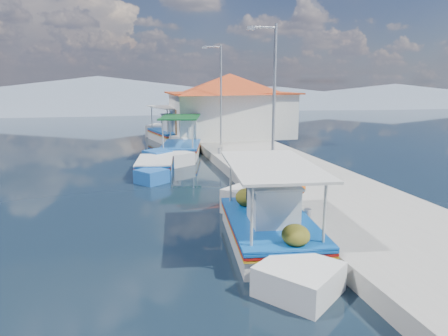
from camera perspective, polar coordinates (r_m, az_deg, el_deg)
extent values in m
plane|color=black|center=(13.81, -8.47, -6.35)|extent=(160.00, 160.00, 0.00)
cube|color=#9F9E95|center=(20.72, 6.30, 0.68)|extent=(5.00, 44.00, 0.50)
cylinder|color=#A5A8AD|center=(11.80, 11.74, -6.40)|extent=(0.20, 0.20, 0.30)
cylinder|color=#A5A8AD|center=(16.27, 4.20, -1.02)|extent=(0.20, 0.20, 0.30)
cylinder|color=#A5A8AD|center=(21.94, -0.64, 2.46)|extent=(0.20, 0.20, 0.30)
cylinder|color=#A5A8AD|center=(27.75, -3.48, 4.49)|extent=(0.20, 0.20, 0.30)
cube|color=silver|center=(11.22, 6.48, -9.59)|extent=(2.60, 4.38, 0.91)
cube|color=silver|center=(13.54, 1.14, -5.15)|extent=(2.13, 2.13, 1.01)
cube|color=silver|center=(9.16, 14.40, -15.17)|extent=(2.07, 2.07, 0.86)
cube|color=#0C4B9D|center=(11.07, 6.53, -7.57)|extent=(2.68, 4.51, 0.06)
cube|color=#9B100D|center=(11.10, 6.52, -7.94)|extent=(2.68, 4.51, 0.05)
cube|color=gold|center=(11.12, 6.51, -8.26)|extent=(2.68, 4.51, 0.04)
cube|color=#0C4B9D|center=(11.05, 6.54, -7.24)|extent=(2.69, 4.47, 0.05)
cube|color=brown|center=(11.06, 6.53, -7.38)|extent=(2.42, 4.28, 0.05)
cube|color=silver|center=(10.66, 7.31, -5.18)|extent=(1.30, 1.38, 1.05)
cube|color=silver|center=(10.51, 7.39, -2.34)|extent=(1.42, 1.48, 0.06)
cylinder|color=beige|center=(12.05, -0.76, -1.86)|extent=(0.07, 0.07, 1.53)
cylinder|color=beige|center=(12.71, 6.39, -1.19)|extent=(0.07, 0.07, 1.53)
cylinder|color=beige|center=(8.98, 6.97, -6.91)|extent=(0.07, 0.07, 1.53)
cylinder|color=beige|center=(9.85, 15.73, -5.55)|extent=(0.07, 0.07, 1.53)
cube|color=silver|center=(10.65, 6.73, 0.41)|extent=(2.70, 4.39, 0.07)
ellipsoid|color=#3F4913|center=(11.97, 1.98, -4.40)|extent=(0.73, 0.80, 0.55)
ellipsoid|color=#3F4913|center=(12.67, 3.94, -3.69)|extent=(0.61, 0.67, 0.46)
ellipsoid|color=#3F4913|center=(9.68, 12.33, -8.96)|extent=(0.65, 0.72, 0.49)
sphere|color=#E75807|center=(11.78, 9.48, -2.60)|extent=(0.38, 0.38, 0.38)
cube|color=silver|center=(23.94, -6.10, 2.17)|extent=(2.86, 4.15, 0.96)
cube|color=silver|center=(26.27, -8.14, 3.28)|extent=(2.01, 2.01, 1.07)
cube|color=silver|center=(21.71, -3.72, 1.18)|extent=(1.95, 1.95, 0.91)
cube|color=#0C4B9D|center=(23.87, -6.12, 3.23)|extent=(2.95, 4.27, 0.06)
cube|color=#9B100D|center=(23.88, -6.12, 3.03)|extent=(2.95, 4.27, 0.05)
cube|color=gold|center=(23.89, -6.11, 2.87)|extent=(2.95, 4.27, 0.04)
cube|color=#1C57AA|center=(23.86, -6.13, 3.39)|extent=(2.96, 4.24, 0.05)
cube|color=brown|center=(23.86, -6.12, 3.32)|extent=(2.69, 4.04, 0.05)
cylinder|color=beige|center=(24.96, -9.25, 5.50)|extent=(0.07, 0.07, 1.62)
cylinder|color=beige|center=(25.51, -5.77, 5.74)|extent=(0.07, 0.07, 1.62)
cylinder|color=beige|center=(21.99, -6.62, 4.70)|extent=(0.07, 0.07, 1.62)
cylinder|color=beige|center=(22.62, -2.77, 4.97)|extent=(0.07, 0.07, 1.62)
cube|color=#0D451D|center=(23.67, -6.21, 7.21)|extent=(2.96, 4.17, 0.07)
cube|color=#1C57AA|center=(19.79, -9.76, -0.13)|extent=(2.04, 3.26, 0.85)
cube|color=#1C57AA|center=(21.74, -10.95, 1.22)|extent=(1.63, 1.63, 0.94)
cube|color=#1C57AA|center=(17.91, -8.37, -1.38)|extent=(1.58, 1.58, 0.81)
cube|color=#0C4B9D|center=(19.71, -9.80, 0.99)|extent=(2.10, 3.36, 0.05)
cube|color=#9B100D|center=(19.73, -9.79, 0.79)|extent=(2.10, 3.36, 0.04)
cube|color=gold|center=(19.74, -9.78, 0.61)|extent=(2.10, 3.36, 0.04)
cube|color=silver|center=(19.70, -9.80, 1.17)|extent=(2.12, 3.33, 0.04)
cube|color=brown|center=(19.71, -9.80, 1.09)|extent=(1.91, 3.18, 0.04)
cube|color=silver|center=(30.21, -7.41, 4.25)|extent=(3.23, 4.82, 1.04)
cube|color=silver|center=(33.10, -6.87, 5.19)|extent=(2.29, 2.29, 1.15)
cube|color=silver|center=(27.40, -8.06, 3.43)|extent=(2.23, 2.23, 0.99)
cube|color=#0C4B9D|center=(30.15, -7.44, 5.16)|extent=(3.32, 4.97, 0.07)
cube|color=#9B100D|center=(30.16, -7.43, 5.00)|extent=(3.32, 4.97, 0.05)
cube|color=gold|center=(30.17, -7.43, 4.85)|extent=(3.32, 4.97, 0.04)
cube|color=#0C4B9D|center=(30.14, -7.44, 5.31)|extent=(3.34, 4.93, 0.05)
cube|color=brown|center=(30.15, -7.44, 5.25)|extent=(3.03, 4.70, 0.05)
cube|color=silver|center=(29.75, -7.54, 6.32)|extent=(1.55, 1.67, 1.21)
cube|color=silver|center=(29.70, -7.58, 7.52)|extent=(1.69, 1.80, 0.07)
cylinder|color=beige|center=(32.00, -8.77, 7.19)|extent=(0.08, 0.08, 1.76)
cylinder|color=beige|center=(31.81, -5.45, 7.24)|extent=(0.08, 0.08, 1.76)
cylinder|color=beige|center=(28.34, -9.76, 6.52)|extent=(0.08, 0.08, 1.76)
cylinder|color=beige|center=(28.12, -6.02, 6.59)|extent=(0.08, 0.08, 1.76)
cube|color=silver|center=(29.99, -7.53, 8.58)|extent=(3.34, 4.85, 0.08)
cube|color=white|center=(29.09, 0.81, 7.54)|extent=(8.00, 6.00, 3.00)
cube|color=#C13B1A|center=(29.01, 0.82, 10.59)|extent=(8.64, 6.48, 0.10)
pyramid|color=#C13B1A|center=(29.00, 0.83, 11.87)|extent=(10.49, 10.49, 1.40)
cube|color=brown|center=(27.41, -6.77, 6.12)|extent=(0.06, 1.00, 2.00)
cube|color=#0C4B9D|center=(29.83, -7.41, 7.75)|extent=(0.06, 1.20, 0.90)
cylinder|color=#A5A8AD|center=(16.13, 7.09, 9.04)|extent=(0.12, 0.12, 6.00)
cylinder|color=#A5A8AD|center=(16.06, 5.61, 19.25)|extent=(1.00, 0.08, 0.08)
cube|color=#A5A8AD|center=(15.90, 3.80, 19.17)|extent=(0.30, 0.14, 0.14)
cylinder|color=#A5A8AD|center=(24.74, -0.44, 10.20)|extent=(0.12, 0.12, 6.00)
cylinder|color=#A5A8AD|center=(24.70, -1.63, 16.81)|extent=(1.00, 0.08, 0.08)
cube|color=#A5A8AD|center=(24.59, -2.82, 16.70)|extent=(0.30, 0.14, 0.14)
cone|color=slate|center=(69.19, -17.31, 10.07)|extent=(96.00, 96.00, 5.50)
cone|color=slate|center=(73.89, 6.99, 9.96)|extent=(76.80, 76.80, 3.80)
cone|color=slate|center=(85.97, 23.00, 9.54)|extent=(89.60, 89.60, 4.20)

